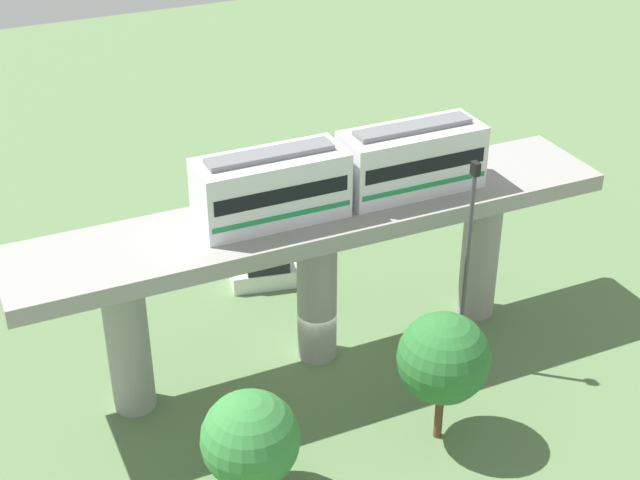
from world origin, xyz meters
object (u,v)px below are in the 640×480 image
at_px(parked_car_white, 269,271).
at_px(tree_mid_lot, 250,439).
at_px(parked_car_silver, 288,221).
at_px(tree_near_viaduct, 443,358).
at_px(signal_post, 467,258).
at_px(train, 343,173).

bearing_deg(parked_car_white, tree_mid_lot, 167.12).
relative_size(parked_car_silver, tree_near_viaduct, 0.73).
bearing_deg(signal_post, parked_car_silver, 9.31).
distance_m(parked_car_white, tree_near_viaduct, 15.13).
xyz_separation_m(tree_near_viaduct, signal_post, (4.15, -3.63, 1.66)).
distance_m(parked_car_silver, tree_near_viaduct, 19.75).
xyz_separation_m(train, signal_post, (-3.40, -4.67, -3.75)).
bearing_deg(tree_mid_lot, train, -44.94).
bearing_deg(tree_mid_lot, signal_post, -71.04).
distance_m(train, tree_mid_lot, 12.60).
relative_size(tree_near_viaduct, signal_post, 0.58).
bearing_deg(signal_post, tree_mid_lot, 108.96).
distance_m(train, parked_car_white, 11.38).
relative_size(parked_car_white, tree_near_viaduct, 0.72).
bearing_deg(parked_car_white, parked_car_silver, -22.31).
height_order(parked_car_white, tree_near_viaduct, tree_near_viaduct).
bearing_deg(parked_car_silver, parked_car_white, 159.83).
bearing_deg(parked_car_silver, tree_near_viaduct, -169.91).
relative_size(train, signal_post, 1.27).
height_order(parked_car_white, tree_mid_lot, tree_mid_lot).
xyz_separation_m(train, tree_near_viaduct, (-7.55, -1.05, -5.41)).
relative_size(parked_car_white, tree_mid_lot, 0.89).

